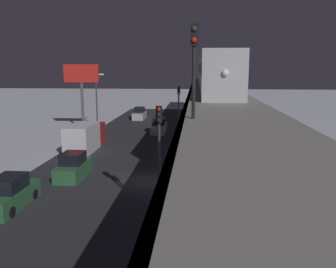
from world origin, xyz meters
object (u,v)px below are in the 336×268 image
at_px(sedan_green_2, 73,167).
at_px(commercial_billboard, 81,80).
at_px(sedan_green, 10,195).
at_px(box_truck, 85,137).
at_px(subway_train, 210,71).
at_px(traffic_light_near, 159,146).
at_px(rail_signal, 194,55).
at_px(sedan_silver, 139,114).
at_px(sedan_silver_2, 159,127).
at_px(traffic_light_mid, 179,106).

distance_m(sedan_green_2, commercial_billboard, 23.49).
bearing_deg(sedan_green, box_truck, -89.28).
relative_size(subway_train, box_truck, 7.50).
relative_size(traffic_light_near, commercial_billboard, 0.72).
relative_size(subway_train, traffic_light_near, 8.67).
distance_m(rail_signal, box_truck, 24.56).
bearing_deg(sedan_green_2, sedan_silver, -90.00).
distance_m(subway_train, traffic_light_near, 31.83).
distance_m(subway_train, sedan_silver_2, 10.62).
bearing_deg(box_truck, traffic_light_near, 119.58).
distance_m(sedan_silver, traffic_light_mid, 20.36).
bearing_deg(traffic_light_near, traffic_light_mid, -90.00).
bearing_deg(subway_train, sedan_silver_2, 30.97).
xyz_separation_m(sedan_green_2, traffic_light_near, (-7.50, 7.20, 3.40)).
bearing_deg(sedan_green_2, traffic_light_mid, -117.84).
bearing_deg(box_truck, rail_signal, 119.18).
bearing_deg(box_truck, sedan_silver_2, -121.83).
bearing_deg(traffic_light_mid, subway_train, -110.71).
relative_size(subway_train, sedan_green_2, 13.14).
relative_size(traffic_light_mid, commercial_billboard, 0.72).
relative_size(sedan_silver, sedan_silver_2, 1.01).
bearing_deg(rail_signal, subway_train, -93.09).
bearing_deg(box_truck, sedan_green, 90.72).
bearing_deg(sedan_green_2, rail_signal, 130.87).
relative_size(rail_signal, traffic_light_mid, 0.62).
bearing_deg(commercial_billboard, box_truck, 108.57).
bearing_deg(rail_signal, sedan_green, -22.05).
bearing_deg(sedan_silver, sedan_green, 87.37).
xyz_separation_m(rail_signal, sedan_silver_2, (4.78, -31.02, -8.18)).
bearing_deg(sedan_silver, sedan_silver_2, 109.99).
height_order(box_truck, traffic_light_near, traffic_light_near).
xyz_separation_m(sedan_silver, sedan_green_2, (-0.00, 32.82, -0.00)).
relative_size(sedan_silver_2, box_truck, 0.62).
xyz_separation_m(sedan_green_2, traffic_light_mid, (-7.50, -14.20, 3.40)).
height_order(sedan_green, traffic_light_near, traffic_light_near).
relative_size(subway_train, sedan_silver_2, 12.00).
bearing_deg(sedan_silver, traffic_light_near, 100.62).
xyz_separation_m(sedan_silver, commercial_billboard, (6.14, 10.96, 6.03)).
bearing_deg(traffic_light_mid, sedan_silver_2, -64.10).
distance_m(traffic_light_near, commercial_billboard, 32.20).
distance_m(rail_signal, sedan_silver, 45.40).
height_order(rail_signal, box_truck, rail_signal).
height_order(rail_signal, commercial_billboard, rail_signal).
bearing_deg(sedan_silver, rail_signal, 102.13).
distance_m(subway_train, sedan_green_2, 27.64).
distance_m(rail_signal, sedan_green_2, 16.51).
bearing_deg(box_truck, commercial_billboard, -71.43).
bearing_deg(sedan_silver, sedan_green_2, 90.00).
distance_m(sedan_silver, traffic_light_near, 40.85).
relative_size(subway_train, traffic_light_mid, 8.67).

